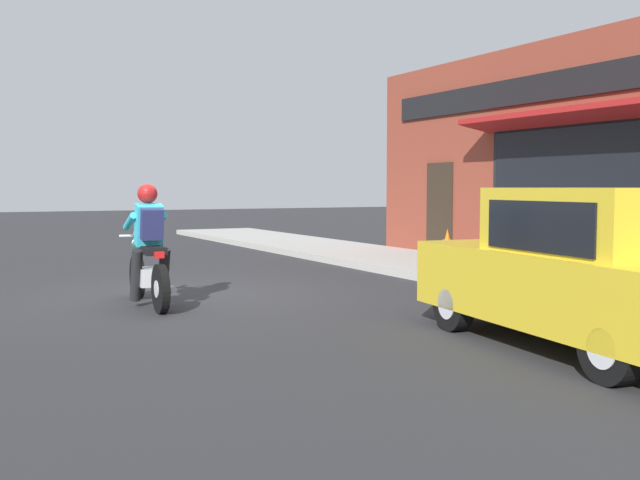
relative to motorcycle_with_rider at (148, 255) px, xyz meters
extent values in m
plane|color=#2B2B2D|center=(0.71, 0.61, -0.68)|extent=(80.00, 80.00, 0.00)
cube|color=#ADAAA3|center=(5.96, 3.61, -0.61)|extent=(2.60, 22.00, 0.14)
cube|color=brown|center=(7.51, 0.78, 1.42)|extent=(0.50, 9.68, 4.20)
cube|color=black|center=(7.24, -0.43, 0.87)|extent=(0.04, 4.07, 2.10)
cube|color=black|center=(7.25, -0.43, 0.87)|extent=(0.02, 4.26, 2.20)
cube|color=#2D2319|center=(7.24, 3.44, 0.37)|extent=(0.04, 0.90, 2.10)
cube|color=maroon|center=(6.91, -0.43, 2.07)|extent=(0.81, 4.65, 0.24)
cube|color=black|center=(7.23, 0.78, 2.67)|extent=(0.06, 8.23, 0.50)
cylinder|color=black|center=(0.02, 0.72, -0.37)|extent=(0.12, 0.62, 0.62)
cylinder|color=silver|center=(0.02, 0.72, -0.37)|extent=(0.13, 0.22, 0.22)
cylinder|color=black|center=(-0.02, -0.68, -0.37)|extent=(0.12, 0.62, 0.62)
cylinder|color=silver|center=(-0.02, -0.68, -0.37)|extent=(0.13, 0.22, 0.22)
cube|color=silver|center=(0.00, -0.03, -0.29)|extent=(0.29, 0.41, 0.24)
ellipsoid|color=#196B33|center=(0.01, 0.22, 0.12)|extent=(0.32, 0.53, 0.24)
cube|color=black|center=(-0.01, -0.26, 0.08)|extent=(0.28, 0.57, 0.10)
cylinder|color=silver|center=(0.02, 0.62, -0.05)|extent=(0.08, 0.33, 0.68)
cylinder|color=silver|center=(0.01, 0.50, 0.23)|extent=(0.56, 0.06, 0.04)
sphere|color=silver|center=(0.02, 0.67, 0.11)|extent=(0.16, 0.16, 0.16)
cylinder|color=silver|center=(0.14, -0.43, -0.39)|extent=(0.10, 0.55, 0.08)
cube|color=red|center=(-0.02, -0.63, 0.05)|extent=(0.12, 0.06, 0.08)
cylinder|color=black|center=(-0.18, -0.09, -0.25)|extent=(0.15, 0.35, 0.71)
cylinder|color=black|center=(0.17, -0.10, -0.25)|extent=(0.15, 0.35, 0.71)
cube|color=#33B2D1|center=(0.00, -0.08, 0.40)|extent=(0.35, 0.34, 0.57)
cylinder|color=#33B2D1|center=(-0.20, 0.17, 0.44)|extent=(0.11, 0.52, 0.26)
cylinder|color=#33B2D1|center=(0.20, 0.16, 0.44)|extent=(0.11, 0.52, 0.26)
sphere|color=#A51919|center=(0.00, -0.02, 0.81)|extent=(0.26, 0.26, 0.26)
cube|color=navy|center=(-0.01, -0.24, 0.42)|extent=(0.29, 0.25, 0.42)
cylinder|color=black|center=(2.53, -3.25, -0.38)|extent=(0.25, 0.62, 0.60)
cylinder|color=silver|center=(2.53, -3.25, -0.38)|extent=(0.24, 0.35, 0.33)
cylinder|color=black|center=(3.96, -3.42, -0.38)|extent=(0.25, 0.62, 0.60)
cylinder|color=silver|center=(3.96, -3.42, -0.38)|extent=(0.24, 0.35, 0.33)
cylinder|color=black|center=(2.26, -5.64, -0.38)|extent=(0.25, 0.62, 0.60)
cylinder|color=silver|center=(2.26, -5.64, -0.38)|extent=(0.24, 0.35, 0.33)
cube|color=gold|center=(3.11, -4.53, -0.08)|extent=(2.05, 3.86, 0.70)
cube|color=gold|center=(3.08, -4.78, 0.56)|extent=(1.64, 2.05, 0.66)
cube|color=black|center=(3.18, -3.91, 0.51)|extent=(1.36, 0.49, 0.51)
cube|color=black|center=(2.36, -4.69, 0.54)|extent=(0.20, 1.51, 0.46)
cube|color=silver|center=(2.81, -2.62, 0.04)|extent=(0.24, 0.07, 0.14)
cube|color=silver|center=(3.82, -2.74, 0.04)|extent=(0.24, 0.07, 0.14)
cube|color=#28282B|center=(3.31, -2.71, -0.33)|extent=(1.61, 0.30, 0.20)
cylinder|color=red|center=(5.78, -1.22, -0.46)|extent=(0.24, 0.24, 0.16)
cylinder|color=red|center=(5.78, -1.22, -0.09)|extent=(0.18, 0.18, 0.58)
sphere|color=red|center=(5.78, -1.22, 0.24)|extent=(0.20, 0.20, 0.20)
cylinder|color=red|center=(5.65, -1.22, -0.04)|extent=(0.10, 0.08, 0.08)
cylinder|color=red|center=(5.91, -1.22, -0.04)|extent=(0.10, 0.08, 0.08)
cube|color=black|center=(6.59, 2.28, -0.52)|extent=(0.36, 0.36, 0.04)
cone|color=orange|center=(6.59, 2.28, -0.22)|extent=(0.28, 0.28, 0.56)
cylinder|color=white|center=(6.59, 2.28, -0.20)|extent=(0.20, 0.20, 0.08)
camera|label=1|loc=(-2.48, -9.80, 0.90)|focal=42.00mm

